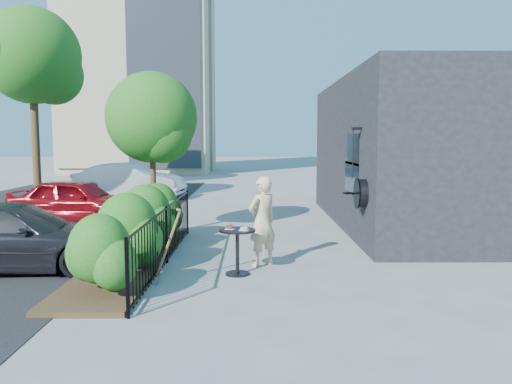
{
  "coord_description": "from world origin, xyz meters",
  "views": [
    {
      "loc": [
        0.16,
        -9.41,
        2.36
      ],
      "look_at": [
        0.22,
        1.64,
        1.2
      ],
      "focal_mm": 35.0,
      "sensor_mm": 36.0,
      "label": 1
    }
  ],
  "objects_px": {
    "patio_tree": "(154,123)",
    "shovel": "(167,250)",
    "street_tree_far": "(33,62)",
    "car_darkgrey": "(14,237)",
    "woman": "(262,221)",
    "car_red": "(77,201)",
    "car_silver": "(130,181)",
    "cafe_table": "(237,243)"
  },
  "relations": [
    {
      "from": "car_silver",
      "to": "car_darkgrey",
      "type": "height_order",
      "value": "car_silver"
    },
    {
      "from": "car_red",
      "to": "car_darkgrey",
      "type": "bearing_deg",
      "value": -168.11
    },
    {
      "from": "woman",
      "to": "shovel",
      "type": "bearing_deg",
      "value": -1.74
    },
    {
      "from": "shovel",
      "to": "car_darkgrey",
      "type": "bearing_deg",
      "value": 161.99
    },
    {
      "from": "street_tree_far",
      "to": "car_darkgrey",
      "type": "height_order",
      "value": "street_tree_far"
    },
    {
      "from": "patio_tree",
      "to": "woman",
      "type": "height_order",
      "value": "patio_tree"
    },
    {
      "from": "street_tree_far",
      "to": "shovel",
      "type": "height_order",
      "value": "street_tree_far"
    },
    {
      "from": "street_tree_far",
      "to": "shovel",
      "type": "bearing_deg",
      "value": -60.51
    },
    {
      "from": "street_tree_far",
      "to": "car_silver",
      "type": "distance_m",
      "value": 8.0
    },
    {
      "from": "shovel",
      "to": "car_darkgrey",
      "type": "distance_m",
      "value": 3.1
    },
    {
      "from": "patio_tree",
      "to": "street_tree_far",
      "type": "bearing_deg",
      "value": 124.51
    },
    {
      "from": "car_red",
      "to": "car_darkgrey",
      "type": "relative_size",
      "value": 0.89
    },
    {
      "from": "patio_tree",
      "to": "car_silver",
      "type": "distance_m",
      "value": 8.55
    },
    {
      "from": "car_silver",
      "to": "shovel",
      "type": "bearing_deg",
      "value": -156.26
    },
    {
      "from": "patio_tree",
      "to": "woman",
      "type": "distance_m",
      "value": 4.37
    },
    {
      "from": "car_red",
      "to": "patio_tree",
      "type": "bearing_deg",
      "value": -121.62
    },
    {
      "from": "shovel",
      "to": "car_darkgrey",
      "type": "xyz_separation_m",
      "value": [
        -2.95,
        0.96,
        0.04
      ]
    },
    {
      "from": "cafe_table",
      "to": "woman",
      "type": "relative_size",
      "value": 0.51
    },
    {
      "from": "street_tree_far",
      "to": "cafe_table",
      "type": "height_order",
      "value": "street_tree_far"
    },
    {
      "from": "cafe_table",
      "to": "car_silver",
      "type": "relative_size",
      "value": 0.2
    },
    {
      "from": "woman",
      "to": "car_red",
      "type": "relative_size",
      "value": 0.45
    },
    {
      "from": "woman",
      "to": "car_red",
      "type": "bearing_deg",
      "value": -81.75
    },
    {
      "from": "patio_tree",
      "to": "shovel",
      "type": "height_order",
      "value": "patio_tree"
    },
    {
      "from": "car_silver",
      "to": "car_red",
      "type": "bearing_deg",
      "value": -173.08
    },
    {
      "from": "car_silver",
      "to": "car_darkgrey",
      "type": "xyz_separation_m",
      "value": [
        0.63,
        -11.08,
        -0.11
      ]
    },
    {
      "from": "woman",
      "to": "car_darkgrey",
      "type": "xyz_separation_m",
      "value": [
        -4.53,
        -0.22,
        -0.24
      ]
    },
    {
      "from": "car_darkgrey",
      "to": "shovel",
      "type": "bearing_deg",
      "value": -112.43
    },
    {
      "from": "cafe_table",
      "to": "car_darkgrey",
      "type": "height_order",
      "value": "car_darkgrey"
    },
    {
      "from": "cafe_table",
      "to": "woman",
      "type": "height_order",
      "value": "woman"
    },
    {
      "from": "car_red",
      "to": "car_silver",
      "type": "xyz_separation_m",
      "value": [
        0.03,
        5.97,
        0.08
      ]
    },
    {
      "from": "car_red",
      "to": "car_silver",
      "type": "distance_m",
      "value": 5.97
    },
    {
      "from": "cafe_table",
      "to": "car_darkgrey",
      "type": "xyz_separation_m",
      "value": [
        -4.08,
        0.4,
        0.05
      ]
    },
    {
      "from": "car_darkgrey",
      "to": "car_red",
      "type": "bearing_deg",
      "value": 2.92
    },
    {
      "from": "shovel",
      "to": "car_red",
      "type": "height_order",
      "value": "car_red"
    },
    {
      "from": "shovel",
      "to": "car_red",
      "type": "relative_size",
      "value": 0.34
    },
    {
      "from": "woman",
      "to": "car_silver",
      "type": "height_order",
      "value": "woman"
    },
    {
      "from": "cafe_table",
      "to": "car_silver",
      "type": "xyz_separation_m",
      "value": [
        -4.72,
        11.49,
        0.16
      ]
    },
    {
      "from": "street_tree_far",
      "to": "cafe_table",
      "type": "bearing_deg",
      "value": -56.44
    },
    {
      "from": "car_red",
      "to": "woman",
      "type": "bearing_deg",
      "value": -128.76
    },
    {
      "from": "cafe_table",
      "to": "shovel",
      "type": "bearing_deg",
      "value": -153.87
    },
    {
      "from": "patio_tree",
      "to": "cafe_table",
      "type": "relative_size",
      "value": 4.59
    },
    {
      "from": "street_tree_far",
      "to": "car_darkgrey",
      "type": "distance_m",
      "value": 16.38
    }
  ]
}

